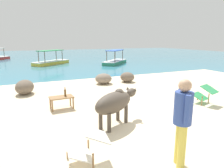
% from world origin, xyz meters
% --- Properties ---
extents(sand_beach, '(18.00, 14.00, 0.04)m').
position_xyz_m(sand_beach, '(0.00, 0.00, 0.02)').
color(sand_beach, beige).
rests_on(sand_beach, ground).
extents(water_surface, '(60.00, 36.00, 0.03)m').
position_xyz_m(water_surface, '(0.00, 22.00, 0.00)').
color(water_surface, teal).
rests_on(water_surface, ground).
extents(cow, '(1.68, 1.14, 0.98)m').
position_xyz_m(cow, '(-1.54, 0.38, 0.68)').
color(cow, '#4C4238').
rests_on(cow, sand_beach).
extents(low_bench_table, '(0.78, 0.48, 0.41)m').
position_xyz_m(low_bench_table, '(-2.61, 2.30, 0.39)').
color(low_bench_table, olive).
rests_on(low_bench_table, sand_beach).
extents(bottle, '(0.07, 0.07, 0.30)m').
position_xyz_m(bottle, '(-2.47, 2.33, 0.57)').
color(bottle, brown).
rests_on(bottle, low_bench_table).
extents(deck_chair_near, '(0.74, 0.89, 0.68)m').
position_xyz_m(deck_chair_near, '(2.17, 0.80, 0.42)').
color(deck_chair_near, olive).
rests_on(deck_chair_near, sand_beach).
extents(deck_chair_far, '(0.83, 0.64, 0.68)m').
position_xyz_m(deck_chair_far, '(-2.71, -1.00, 0.42)').
color(deck_chair_far, olive).
rests_on(deck_chair_far, sand_beach).
extents(person_standing, '(0.32, 0.47, 1.62)m').
position_xyz_m(person_standing, '(-1.19, -1.72, 0.99)').
color(person_standing, '#DBC64C').
rests_on(person_standing, sand_beach).
extents(shore_rock_large, '(0.97, 0.99, 0.53)m').
position_xyz_m(shore_rock_large, '(1.42, 5.26, 0.30)').
color(shore_rock_large, '#6B5B4C').
rests_on(shore_rock_large, sand_beach).
extents(shore_rock_medium, '(0.86, 0.82, 0.54)m').
position_xyz_m(shore_rock_medium, '(0.07, 5.34, 0.31)').
color(shore_rock_medium, gray).
rests_on(shore_rock_medium, sand_beach).
extents(shore_rock_small, '(0.95, 1.15, 0.60)m').
position_xyz_m(shore_rock_small, '(-3.70, 4.79, 0.34)').
color(shore_rock_small, '#6B5B4C').
rests_on(shore_rock_small, sand_beach).
extents(boat_yellow, '(3.62, 3.15, 1.29)m').
position_xyz_m(boat_yellow, '(-1.29, 15.07, 0.29)').
color(boat_yellow, gold).
rests_on(boat_yellow, water_surface).
extents(boat_green, '(3.40, 3.42, 1.29)m').
position_xyz_m(boat_green, '(4.22, 13.04, 0.29)').
color(boat_green, '#338E66').
rests_on(boat_green, water_surface).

